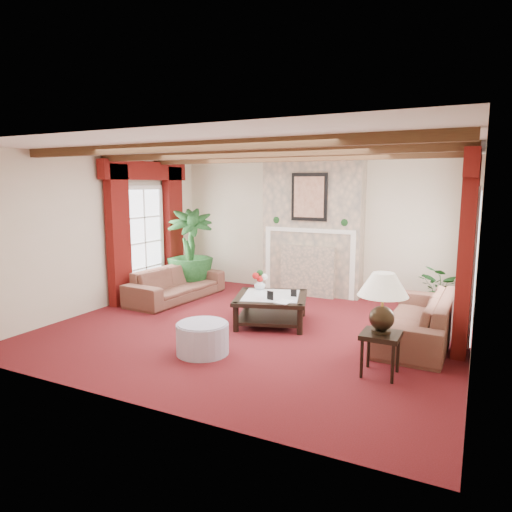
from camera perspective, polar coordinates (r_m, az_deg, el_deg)
The scene contains 23 objects.
floor at distance 7.12m, azimuth -0.02°, elevation -9.00°, with size 6.00×6.00×0.00m, color #4B0E0D.
ceiling at distance 6.79m, azimuth -0.02°, elevation 13.24°, with size 6.00×6.00×0.00m, color white.
back_wall at distance 9.35m, azimuth 7.48°, elevation 3.71°, with size 6.00×0.02×2.70m, color beige.
left_wall at distance 8.57m, azimuth -18.33°, elevation 2.86°, with size 0.02×5.50×2.70m, color beige.
right_wall at distance 6.13m, azimuth 26.02°, elevation 0.13°, with size 0.02×5.50×2.70m, color beige.
ceiling_beams at distance 6.78m, azimuth -0.02°, elevation 12.73°, with size 6.00×3.00×0.12m, color #371F11, non-canonical shape.
fireplace at distance 9.14m, azimuth 7.24°, elevation 12.07°, with size 2.00×0.52×2.70m, color tan, non-canonical shape.
french_door_left at distance 9.25m, azimuth -14.06°, elevation 8.30°, with size 0.10×1.10×2.16m, color white, non-canonical shape.
french_door_right at distance 7.07m, azimuth 26.28°, elevation 7.53°, with size 0.10×1.10×2.16m, color white, non-canonical shape.
curtains_left at distance 9.19m, azimuth -13.62°, elevation 10.94°, with size 0.20×2.40×2.55m, color #4B0C0A, non-canonical shape.
curtains_right at distance 7.08m, azimuth 25.62°, elevation 10.98°, with size 0.20×2.40×2.55m, color #4B0C0A, non-canonical shape.
sofa_left at distance 8.89m, azimuth -9.96°, elevation -2.75°, with size 0.77×2.14×0.82m, color #3C101C.
sofa_right at distance 6.88m, azimuth 19.70°, elevation -6.34°, with size 0.72×2.27×0.88m, color #3C101C.
potted_palm at distance 9.60m, azimuth -8.20°, elevation -1.46°, with size 1.78×1.92×0.95m, color black.
small_plant at distance 8.31m, azimuth 22.27°, elevation -4.67°, with size 1.14×1.13×0.66m, color black.
coffee_table at distance 7.29m, azimuth 1.90°, elevation -6.72°, with size 1.10×1.10×0.45m, color black, non-canonical shape.
side_table at distance 5.58m, azimuth 15.25°, elevation -11.73°, with size 0.43×0.43×0.51m, color black, non-canonical shape.
ottoman at distance 6.09m, azimuth -6.71°, elevation -10.22°, with size 0.69×0.69×0.40m, color #A79CB1.
table_lamp at distance 5.39m, azimuth 15.52°, elevation -5.59°, with size 0.57×0.57×0.72m, color black, non-canonical shape.
flower_vase at distance 7.62m, azimuth 0.49°, elevation -3.56°, with size 0.21×0.22×0.19m, color silver.
book at distance 6.84m, azimuth 2.76°, elevation -4.59°, with size 0.21×0.04×0.29m, color black.
photo_frame_a at distance 6.94m, azimuth 1.78°, elevation -4.99°, with size 0.11×0.02×0.14m, color black, non-canonical shape.
photo_frame_b at distance 7.15m, azimuth 4.74°, elevation -4.68°, with size 0.09×0.02×0.12m, color black, non-canonical shape.
Camera 1 is at (3.00, -6.07, 2.20)m, focal length 32.00 mm.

